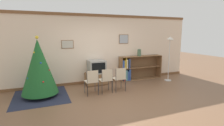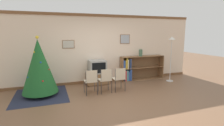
% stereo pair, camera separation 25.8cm
% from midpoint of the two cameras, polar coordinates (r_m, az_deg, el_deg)
% --- Properties ---
extents(ground_plane, '(24.00, 24.00, 0.00)m').
position_cam_midpoint_polar(ground_plane, '(5.29, 3.24, -12.14)').
color(ground_plane, brown).
extents(wall_back, '(8.52, 0.11, 2.70)m').
position_cam_midpoint_polar(wall_back, '(6.99, -3.64, 4.61)').
color(wall_back, beige).
rests_on(wall_back, ground_plane).
extents(area_rug, '(1.63, 1.86, 0.01)m').
position_cam_midpoint_polar(area_rug, '(6.10, -21.01, -9.74)').
color(area_rug, '#23283D').
rests_on(area_rug, ground_plane).
extents(christmas_tree, '(1.10, 1.10, 1.89)m').
position_cam_midpoint_polar(christmas_tree, '(5.86, -21.56, -0.99)').
color(christmas_tree, maroon).
rests_on(christmas_tree, area_rug).
extents(tv_console, '(0.85, 0.54, 0.45)m').
position_cam_midpoint_polar(tv_console, '(6.83, -3.72, -5.11)').
color(tv_console, brown).
rests_on(tv_console, ground_plane).
extents(television, '(0.64, 0.53, 0.50)m').
position_cam_midpoint_polar(television, '(6.72, -3.76, -1.21)').
color(television, '#9E9E99').
rests_on(television, tv_console).
extents(folding_chair_left, '(0.40, 0.40, 0.82)m').
position_cam_midpoint_polar(folding_chair_left, '(5.65, -5.53, -5.68)').
color(folding_chair_left, beige).
rests_on(folding_chair_left, ground_plane).
extents(folding_chair_center, '(0.40, 0.40, 0.82)m').
position_cam_midpoint_polar(folding_chair_center, '(5.78, -0.81, -5.27)').
color(folding_chair_center, beige).
rests_on(folding_chair_center, ground_plane).
extents(folding_chair_right, '(0.40, 0.40, 0.82)m').
position_cam_midpoint_polar(folding_chair_right, '(5.95, 3.65, -4.86)').
color(folding_chair_right, beige).
rests_on(folding_chair_right, ground_plane).
extents(bookshelf, '(1.94, 0.36, 1.01)m').
position_cam_midpoint_polar(bookshelf, '(7.49, 8.51, -1.78)').
color(bookshelf, olive).
rests_on(bookshelf, ground_plane).
extents(vase, '(0.15, 0.15, 0.29)m').
position_cam_midpoint_polar(vase, '(7.46, 10.32, 3.32)').
color(vase, '#47664C').
rests_on(vase, bookshelf).
extents(standing_lamp, '(0.28, 0.28, 1.84)m').
position_cam_midpoint_polar(standing_lamp, '(7.50, 19.81, 4.86)').
color(standing_lamp, silver).
rests_on(standing_lamp, ground_plane).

